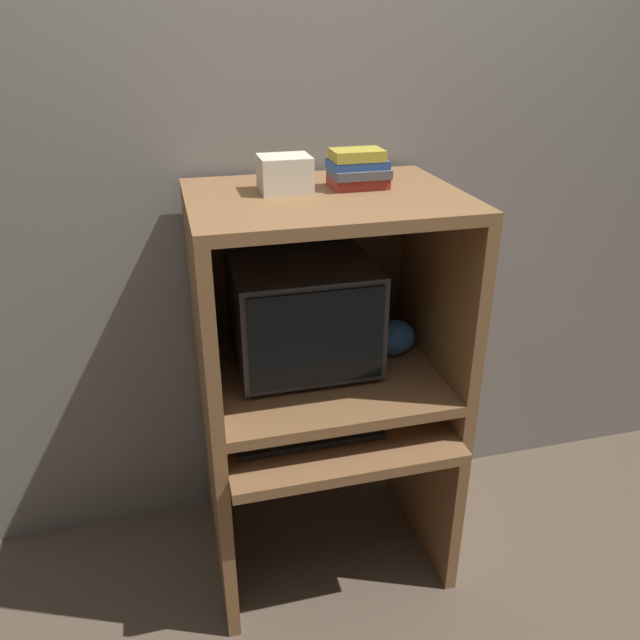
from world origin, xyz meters
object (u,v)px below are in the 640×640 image
Objects in this scene: snack_bag at (393,338)px; crt_monitor at (303,314)px; book_stack at (358,170)px; keyboard at (308,432)px; mouse at (395,418)px; storage_box at (285,174)px.

crt_monitor is at bearing -179.79° from snack_bag.
keyboard is at bearing -135.75° from book_stack.
keyboard is at bearing -179.85° from mouse.
book_stack is at bearing 112.55° from mouse.
keyboard is 0.46m from snack_bag.
mouse is (0.25, -0.22, -0.31)m from crt_monitor.
mouse is 0.44× the size of storage_box.
mouse is at bearing -34.25° from storage_box.
snack_bag reaches higher than keyboard.
book_stack reaches higher than storage_box.
snack_bag is at bearing 73.35° from mouse.
keyboard is 3.01× the size of snack_bag.
crt_monitor is 0.97× the size of keyboard.
crt_monitor reaches higher than snack_bag.
mouse is 0.29m from snack_bag.
keyboard is 0.83m from book_stack.
keyboard is 0.80m from storage_box.
keyboard is 2.64× the size of book_stack.
storage_box is at bearing -170.69° from crt_monitor.
snack_bag is at bearing 5.92° from book_stack.
snack_bag is (0.07, 0.22, 0.18)m from mouse.
storage_box is (-0.31, 0.21, 0.77)m from mouse.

